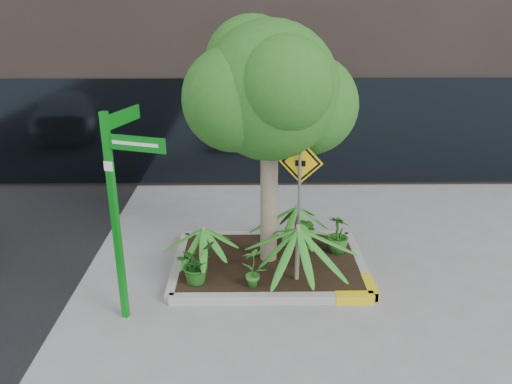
{
  "coord_description": "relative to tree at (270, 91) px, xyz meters",
  "views": [
    {
      "loc": [
        -0.13,
        -7.45,
        4.44
      ],
      "look_at": [
        -0.03,
        0.2,
        1.48
      ],
      "focal_mm": 35.0,
      "sensor_mm": 36.0,
      "label": 1
    }
  ],
  "objects": [
    {
      "name": "ground",
      "position": [
        -0.19,
        -0.4,
        -3.1
      ],
      "size": [
        80.0,
        80.0,
        0.0
      ],
      "primitive_type": "plane",
      "color": "gray",
      "rests_on": "ground"
    },
    {
      "name": "planter",
      "position": [
        0.04,
        -0.12,
        -2.99
      ],
      "size": [
        3.35,
        2.36,
        0.15
      ],
      "color": "#9E9E99",
      "rests_on": "ground"
    },
    {
      "name": "tree",
      "position": [
        0.0,
        0.0,
        0.0
      ],
      "size": [
        2.83,
        2.51,
        4.24
      ],
      "color": "gray",
      "rests_on": "ground"
    },
    {
      "name": "palm_front",
      "position": [
        0.44,
        -0.73,
        -2.04
      ],
      "size": [
        1.09,
        1.09,
        1.21
      ],
      "color": "gray",
      "rests_on": "ground"
    },
    {
      "name": "palm_left",
      "position": [
        -1.1,
        -0.29,
        -2.24
      ],
      "size": [
        0.85,
        0.85,
        0.95
      ],
      "color": "gray",
      "rests_on": "ground"
    },
    {
      "name": "palm_back",
      "position": [
        0.53,
        0.46,
        -2.17
      ],
      "size": [
        0.93,
        0.93,
        1.03
      ],
      "color": "gray",
      "rests_on": "ground"
    },
    {
      "name": "shrub_a",
      "position": [
        -1.2,
        -0.79,
        -2.61
      ],
      "size": [
        0.8,
        0.8,
        0.67
      ],
      "primitive_type": "imported",
      "rotation": [
        0.0,
        0.0,
        1.13
      ],
      "color": "#1D5317",
      "rests_on": "planter"
    },
    {
      "name": "shrub_b",
      "position": [
        1.26,
        0.2,
        -2.59
      ],
      "size": [
        0.56,
        0.56,
        0.72
      ],
      "primitive_type": "imported",
      "rotation": [
        0.0,
        0.0,
        2.46
      ],
      "color": "#235D1B",
      "rests_on": "planter"
    },
    {
      "name": "shrub_c",
      "position": [
        -0.27,
        -0.95,
        -2.58
      ],
      "size": [
        0.49,
        0.49,
        0.72
      ],
      "primitive_type": "imported",
      "rotation": [
        0.0,
        0.0,
        3.49
      ],
      "color": "#2F7624",
      "rests_on": "planter"
    },
    {
      "name": "shrub_d",
      "position": [
        0.7,
        0.29,
        -2.62
      ],
      "size": [
        0.5,
        0.5,
        0.65
      ],
      "primitive_type": "imported",
      "rotation": [
        0.0,
        0.0,
        5.34
      ],
      "color": "#28691E",
      "rests_on": "planter"
    },
    {
      "name": "street_sign_post",
      "position": [
        -2.11,
        -1.48,
        -1.18
      ],
      "size": [
        0.88,
        1.1,
        3.1
      ],
      "rotation": [
        0.0,
        0.0,
        -0.32
      ],
      "color": "#0B7F17",
      "rests_on": "ground"
    },
    {
      "name": "cattle_sign",
      "position": [
        0.48,
        -0.45,
        -1.41
      ],
      "size": [
        0.68,
        0.25,
        2.27
      ],
      "rotation": [
        0.0,
        0.0,
        -0.27
      ],
      "color": "slate",
      "rests_on": "ground"
    }
  ]
}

